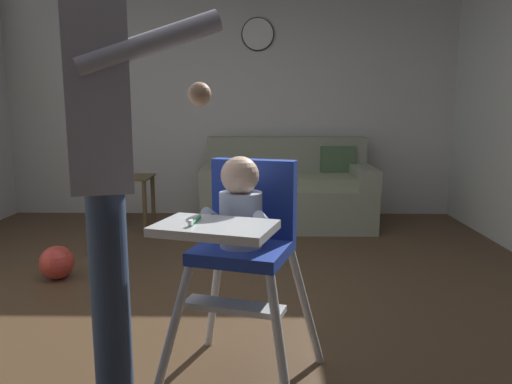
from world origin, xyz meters
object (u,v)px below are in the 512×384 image
Objects in this scene: toy_ball at (57,262)px; sippy_cup at (127,171)px; side_table at (131,191)px; adult_standing at (105,164)px; couch at (288,191)px; wall_clock at (258,34)px; high_chair at (243,229)px.

toy_ball is 2.31× the size of sippy_cup.
side_table is 5.20× the size of sippy_cup.
sippy_cup is at bearing 87.84° from adult_standing.
toy_ball is (-0.83, 1.41, -0.84)m from adult_standing.
couch is 16.49× the size of sippy_cup.
adult_standing is 3.25× the size of side_table.
wall_clock is at bearing 31.43° from side_table.
couch is 2.32m from toy_ball.
adult_standing is 16.91× the size of sippy_cup.
sippy_cup is at bearing 180.00° from side_table.
couch is 1.57m from sippy_cup.
high_chair is at bearing -65.35° from sippy_cup.
couch is 3.19m from adult_standing.
adult_standing reaches higher than high_chair.
side_table is (-0.68, 2.77, -0.58)m from adult_standing.
sippy_cup is at bearing -80.57° from couch.
high_chair reaches higher than sippy_cup.
sippy_cup is 1.96m from wall_clock.
sippy_cup is at bearing -149.20° from wall_clock.
side_table reaches higher than toy_ball.
couch is at bearing 9.43° from sippy_cup.
wall_clock is at bearing 30.80° from sippy_cup.
toy_ball is 0.44× the size of side_table.
high_chair reaches higher than couch.
couch reaches higher than toy_ball.
wall_clock is at bearing 57.08° from toy_ball.
wall_clock is (-0.31, 0.48, 1.58)m from couch.
toy_ball is at bearing 103.98° from adult_standing.
side_table is (-1.17, 2.62, -0.30)m from high_chair.
couch is 1.68m from wall_clock.
wall_clock is at bearing -147.20° from couch.
adult_standing is 2.91m from side_table.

